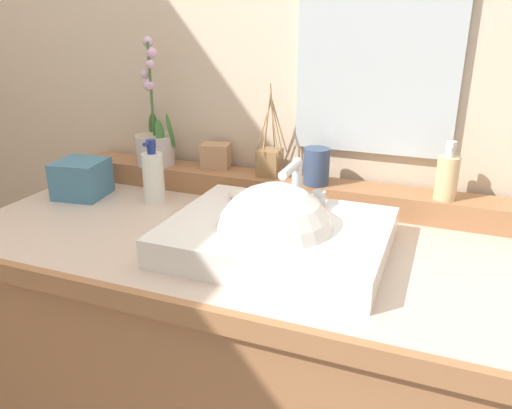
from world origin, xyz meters
name	(u,v)px	position (x,y,z in m)	size (l,w,h in m)	color
wall_back	(299,63)	(0.00, 0.43, 1.24)	(3.24, 0.20, 2.48)	beige
vanity_cabinet	(243,382)	(0.00, 0.00, 0.44)	(1.34, 0.66, 0.88)	#A46E46
back_ledge	(277,188)	(0.00, 0.26, 0.91)	(1.26, 0.11, 0.06)	#A46E46
sink_basin	(276,240)	(0.11, -0.06, 0.91)	(0.47, 0.38, 0.29)	white
soap_bar	(242,195)	(-0.02, 0.06, 0.96)	(0.07, 0.04, 0.02)	silver
potted_plant	(155,140)	(-0.38, 0.25, 1.02)	(0.12, 0.11, 0.37)	silver
soap_dispenser	(447,176)	(0.44, 0.24, 1.00)	(0.05, 0.06, 0.14)	#E0C086
tumbler_cup	(316,166)	(0.11, 0.24, 0.99)	(0.07, 0.07, 0.10)	#354565
reed_diffuser	(270,161)	(-0.03, 0.27, 0.99)	(0.08, 0.08, 0.25)	olive
trinket_box	(216,156)	(-0.20, 0.28, 0.98)	(0.08, 0.06, 0.07)	tan
lotion_bottle	(153,176)	(-0.31, 0.12, 0.95)	(0.06, 0.06, 0.17)	white
tissue_box	(82,179)	(-0.53, 0.08, 0.93)	(0.13, 0.13, 0.10)	teal
mirror	(378,48)	(0.24, 0.32, 1.29)	(0.41, 0.02, 0.54)	silver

